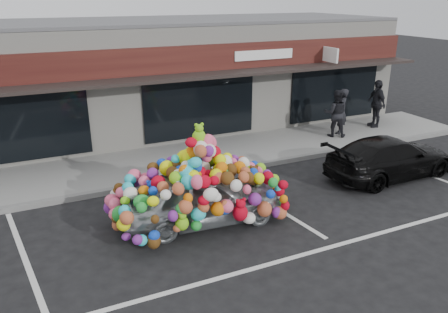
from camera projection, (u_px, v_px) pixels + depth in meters
name	position (u px, v px, depth m)	size (l,w,h in m)	color
ground	(169.00, 228.00, 10.42)	(90.00, 90.00, 0.00)	black
shop_building	(99.00, 79.00, 16.85)	(24.00, 7.20, 4.31)	silver
sidewalk	(130.00, 168.00, 13.79)	(26.00, 3.00, 0.15)	gray
kerb	(142.00, 186.00, 12.52)	(26.00, 0.18, 0.16)	slate
parking_stripe_left	(23.00, 255.00, 9.33)	(0.12, 4.40, 0.01)	silver
parking_stripe_mid	(267.00, 202.00, 11.68)	(0.12, 4.40, 0.01)	silver
parking_stripe_right	(415.00, 170.00, 13.80)	(0.12, 4.40, 0.01)	silver
lane_line	(293.00, 257.00, 9.24)	(14.00, 0.12, 0.01)	silver
toy_car	(201.00, 191.00, 10.45)	(2.83, 4.28, 2.41)	#9FA5A9
black_sedan	(390.00, 157.00, 13.16)	(4.23, 1.72, 1.23)	black
pedestrian_a	(341.00, 111.00, 16.71)	(0.64, 0.42, 1.74)	black
pedestrian_b	(336.00, 113.00, 16.36)	(0.87, 0.67, 1.78)	black
pedestrian_c	(376.00, 104.00, 17.54)	(0.47, 1.12, 1.91)	black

